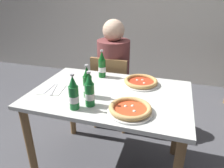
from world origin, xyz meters
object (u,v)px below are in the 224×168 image
at_px(pizza_margherita_near, 141,82).
at_px(napkin_with_cutlery, 52,89).
at_px(chair_behind_table, 112,88).
at_px(pizza_marinara_far, 130,109).
at_px(diner_seated, 113,78).
at_px(dining_table_main, 110,105).
at_px(beer_bottle_left, 74,94).
at_px(beer_bottle_right, 102,66).
at_px(beer_bottle_extra, 88,84).
at_px(beer_bottle_center, 90,92).

height_order(pizza_margherita_near, napkin_with_cutlery, pizza_margherita_near).
distance_m(chair_behind_table, pizza_marinara_far, 0.96).
height_order(diner_seated, pizza_margherita_near, diner_seated).
xyz_separation_m(diner_seated, napkin_with_cutlery, (-0.28, -0.75, 0.17)).
distance_m(chair_behind_table, diner_seated, 0.11).
bearing_deg(diner_seated, pizza_marinara_far, -66.79).
bearing_deg(dining_table_main, beer_bottle_left, -117.58).
relative_size(beer_bottle_left, beer_bottle_right, 1.00).
height_order(dining_table_main, beer_bottle_left, beer_bottle_left).
xyz_separation_m(chair_behind_table, pizza_margherita_near, (0.37, -0.39, 0.29)).
relative_size(chair_behind_table, diner_seated, 0.70).
height_order(chair_behind_table, beer_bottle_left, beer_bottle_left).
bearing_deg(pizza_marinara_far, pizza_margherita_near, 91.27).
distance_m(dining_table_main, pizza_marinara_far, 0.34).
bearing_deg(pizza_marinara_far, napkin_with_cutlery, 168.41).
bearing_deg(pizza_margherita_near, dining_table_main, -131.80).
bearing_deg(diner_seated, beer_bottle_extra, -87.18).
bearing_deg(diner_seated, napkin_with_cutlery, -110.58).
relative_size(dining_table_main, beer_bottle_right, 4.86).
distance_m(beer_bottle_left, beer_bottle_extra, 0.18).
bearing_deg(beer_bottle_center, chair_behind_table, 97.05).
distance_m(beer_bottle_center, beer_bottle_extra, 0.13).
height_order(diner_seated, beer_bottle_right, diner_seated).
distance_m(dining_table_main, diner_seated, 0.68).
relative_size(beer_bottle_left, napkin_with_cutlery, 1.20).
xyz_separation_m(diner_seated, beer_bottle_right, (0.01, -0.38, 0.27)).
bearing_deg(beer_bottle_center, beer_bottle_left, -139.92).
xyz_separation_m(beer_bottle_center, napkin_with_cutlery, (-0.38, 0.13, -0.10)).
relative_size(dining_table_main, beer_bottle_left, 4.86).
bearing_deg(pizza_margherita_near, napkin_with_cutlery, -154.45).
bearing_deg(chair_behind_table, beer_bottle_extra, 94.44).
height_order(diner_seated, napkin_with_cutlery, diner_seated).
bearing_deg(beer_bottle_left, pizza_marinara_far, 10.34).
distance_m(pizza_margherita_near, beer_bottle_extra, 0.48).
bearing_deg(dining_table_main, diner_seated, 104.63).
xyz_separation_m(dining_table_main, diner_seated, (-0.17, 0.66, -0.05)).
height_order(beer_bottle_extra, napkin_with_cutlery, beer_bottle_extra).
distance_m(diner_seated, beer_bottle_extra, 0.82).
distance_m(beer_bottle_left, beer_bottle_center, 0.11).
height_order(pizza_marinara_far, beer_bottle_center, beer_bottle_center).
bearing_deg(beer_bottle_extra, napkin_with_cutlery, 176.43).
bearing_deg(beer_bottle_center, pizza_marinara_far, -0.61).
bearing_deg(beer_bottle_extra, pizza_margherita_near, 44.96).
height_order(beer_bottle_center, beer_bottle_right, same).
bearing_deg(pizza_marinara_far, beer_bottle_right, 126.19).
relative_size(chair_behind_table, beer_bottle_left, 3.44).
bearing_deg(pizza_margherita_near, beer_bottle_extra, -135.04).
xyz_separation_m(beer_bottle_left, beer_bottle_right, (-0.01, 0.57, 0.00)).
height_order(pizza_marinara_far, beer_bottle_extra, beer_bottle_extra).
distance_m(chair_behind_table, beer_bottle_center, 0.92).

